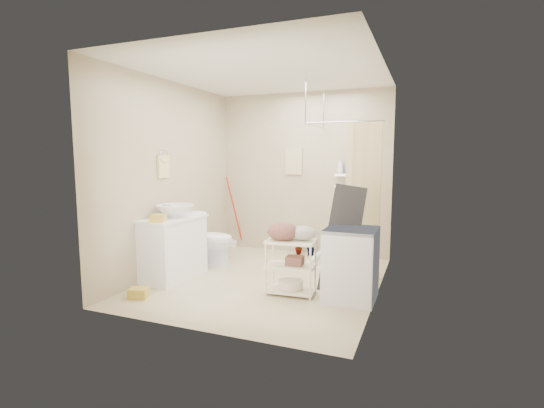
{
  "coord_description": "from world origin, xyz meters",
  "views": [
    {
      "loc": [
        1.88,
        -4.54,
        1.58
      ],
      "look_at": [
        -0.01,
        0.25,
        0.96
      ],
      "focal_mm": 26.0,
      "sensor_mm": 36.0,
      "label": 1
    }
  ],
  "objects_px": {
    "washing_machine": "(351,264)",
    "vanity": "(173,248)",
    "laundry_rack": "(291,262)",
    "toilet": "(210,239)"
  },
  "relations": [
    {
      "from": "vanity",
      "to": "washing_machine",
      "type": "relative_size",
      "value": 1.13
    },
    {
      "from": "toilet",
      "to": "laundry_rack",
      "type": "xyz_separation_m",
      "value": [
        1.51,
        -0.76,
        0.0
      ]
    },
    {
      "from": "vanity",
      "to": "washing_machine",
      "type": "xyz_separation_m",
      "value": [
        2.3,
        0.07,
        0.0
      ]
    },
    {
      "from": "washing_machine",
      "to": "laundry_rack",
      "type": "xyz_separation_m",
      "value": [
        -0.67,
        -0.09,
        -0.02
      ]
    },
    {
      "from": "vanity",
      "to": "toilet",
      "type": "xyz_separation_m",
      "value": [
        0.12,
        0.74,
        -0.02
      ]
    },
    {
      "from": "toilet",
      "to": "washing_machine",
      "type": "xyz_separation_m",
      "value": [
        2.18,
        -0.68,
        0.02
      ]
    },
    {
      "from": "vanity",
      "to": "toilet",
      "type": "height_order",
      "value": "vanity"
    },
    {
      "from": "washing_machine",
      "to": "laundry_rack",
      "type": "height_order",
      "value": "washing_machine"
    },
    {
      "from": "laundry_rack",
      "to": "vanity",
      "type": "bearing_deg",
      "value": 175.29
    },
    {
      "from": "washing_machine",
      "to": "vanity",
      "type": "bearing_deg",
      "value": -177.88
    }
  ]
}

